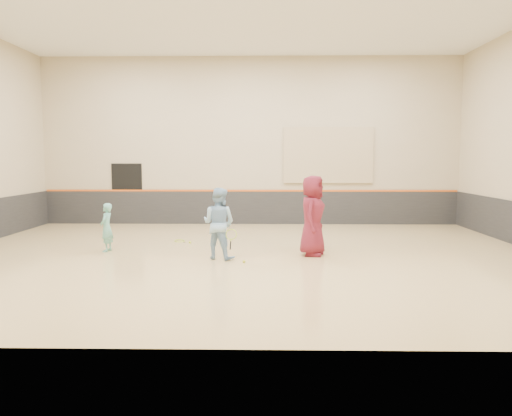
{
  "coord_description": "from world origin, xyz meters",
  "views": [
    {
      "loc": [
        0.56,
        -12.07,
        2.41
      ],
      "look_at": [
        0.31,
        0.4,
        1.15
      ],
      "focal_mm": 35.0,
      "sensor_mm": 36.0,
      "label": 1
    }
  ],
  "objects_px": {
    "young_man": "(313,216)",
    "spare_racket": "(180,240)",
    "instructor": "(219,223)",
    "girl": "(107,227)"
  },
  "relations": [
    {
      "from": "girl",
      "to": "spare_racket",
      "type": "height_order",
      "value": "girl"
    },
    {
      "from": "girl",
      "to": "spare_racket",
      "type": "distance_m",
      "value": 2.32
    },
    {
      "from": "young_man",
      "to": "instructor",
      "type": "bearing_deg",
      "value": 117.63
    },
    {
      "from": "instructor",
      "to": "spare_racket",
      "type": "relative_size",
      "value": 2.51
    },
    {
      "from": "instructor",
      "to": "girl",
      "type": "bearing_deg",
      "value": 7.19
    },
    {
      "from": "young_man",
      "to": "spare_racket",
      "type": "xyz_separation_m",
      "value": [
        -3.65,
        1.96,
        -0.94
      ]
    },
    {
      "from": "instructor",
      "to": "young_man",
      "type": "bearing_deg",
      "value": -144.91
    },
    {
      "from": "instructor",
      "to": "young_man",
      "type": "height_order",
      "value": "young_man"
    },
    {
      "from": "girl",
      "to": "instructor",
      "type": "height_order",
      "value": "instructor"
    },
    {
      "from": "young_man",
      "to": "spare_racket",
      "type": "relative_size",
      "value": 2.92
    }
  ]
}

